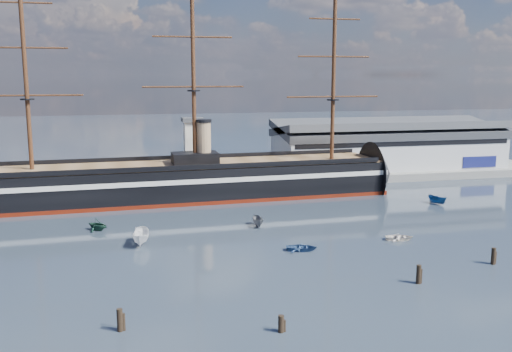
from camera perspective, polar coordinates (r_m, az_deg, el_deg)
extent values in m
plane|color=#222A38|center=(108.61, -5.75, -4.44)|extent=(600.00, 600.00, 0.00)
cube|color=slate|center=(144.80, -3.66, -0.74)|extent=(180.00, 18.00, 2.00)
cube|color=#B7BABC|center=(162.15, 13.07, 2.69)|extent=(62.00, 20.00, 10.00)
cube|color=#3F4247|center=(161.55, 13.15, 4.66)|extent=(63.00, 21.00, 2.00)
cube|color=silver|center=(139.47, -6.34, 2.55)|extent=(4.00, 4.00, 14.00)
cube|color=#3F4247|center=(138.70, -6.40, 5.62)|extent=(5.00, 5.00, 1.00)
cube|color=black|center=(127.15, -6.97, -0.48)|extent=(88.55, 19.36, 7.00)
cube|color=silver|center=(126.94, -6.98, 0.06)|extent=(90.56, 19.68, 1.00)
cube|color=#5B1608|center=(127.87, -6.94, -2.08)|extent=(90.55, 19.64, 0.90)
cone|color=black|center=(139.83, 12.33, 0.20)|extent=(11.59, 16.09, 15.68)
cube|color=brown|center=(126.55, -7.01, 1.13)|extent=(88.50, 18.08, 0.40)
cube|color=black|center=(126.56, -6.12, 1.79)|extent=(10.22, 6.38, 2.50)
cylinder|color=tan|center=(126.36, -5.25, 3.39)|extent=(3.20, 3.20, 9.00)
cylinder|color=#381E0F|center=(125.80, -22.05, 9.21)|extent=(0.90, 0.90, 38.00)
cylinder|color=#381E0F|center=(125.26, -6.29, 10.79)|extent=(0.90, 0.90, 42.00)
cylinder|color=#381E0F|center=(132.94, 7.75, 9.42)|extent=(0.90, 0.90, 36.00)
imported|color=white|center=(94.76, -11.38, -6.76)|extent=(7.93, 3.70, 3.06)
imported|color=navy|center=(90.26, 4.58, -7.45)|extent=(1.95, 3.22, 1.40)
imported|color=slate|center=(103.91, 0.22, -5.06)|extent=(5.47, 2.22, 2.16)
imported|color=#163729|center=(105.19, -15.56, -5.25)|extent=(6.47, 6.83, 2.41)
imported|color=white|center=(98.51, 14.16, -6.22)|extent=(1.71, 3.07, 1.35)
imported|color=navy|center=(127.58, 17.66, -2.68)|extent=(5.84, 3.63, 2.20)
cylinder|color=black|center=(65.09, -13.41, -14.85)|extent=(0.64, 0.64, 3.23)
cylinder|color=black|center=(63.26, 2.51, -15.33)|extent=(0.64, 0.64, 2.60)
cylinder|color=black|center=(79.39, 15.91, -10.31)|extent=(0.64, 0.64, 3.26)
cylinder|color=black|center=(90.60, 22.60, -8.15)|extent=(0.64, 0.64, 3.17)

